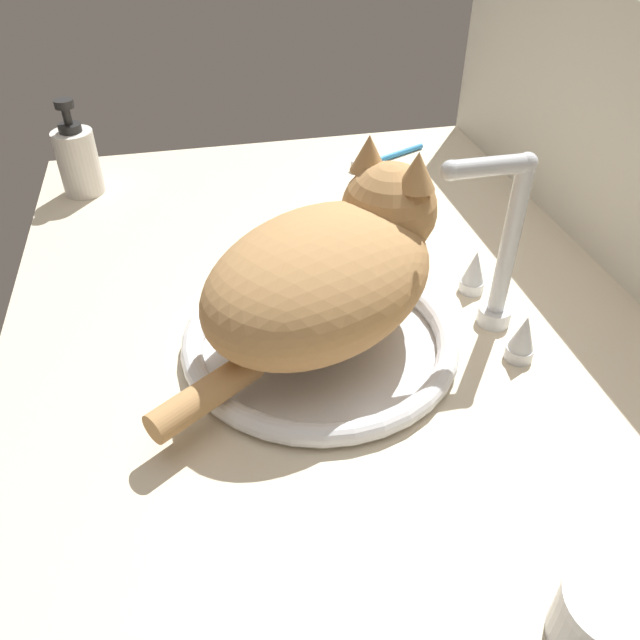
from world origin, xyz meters
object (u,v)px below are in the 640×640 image
(soap_pump_bottle, at_px, (78,160))
(metal_jar, at_px, (605,621))
(sink_basin, at_px, (320,340))
(faucet, at_px, (499,264))
(toothbrush, at_px, (386,157))
(cat, at_px, (334,268))

(soap_pump_bottle, bearing_deg, metal_jar, 26.66)
(sink_basin, distance_m, soap_pump_bottle, 0.55)
(faucet, bearing_deg, sink_basin, -90.00)
(sink_basin, distance_m, faucet, 0.22)
(soap_pump_bottle, relative_size, toothbrush, 0.98)
(faucet, height_order, soap_pump_bottle, faucet)
(soap_pump_bottle, bearing_deg, toothbrush, 91.39)
(sink_basin, xyz_separation_m, cat, (-0.01, 0.02, 0.09))
(sink_basin, height_order, soap_pump_bottle, soap_pump_bottle)
(cat, bearing_deg, sink_basin, -55.47)
(sink_basin, distance_m, metal_jar, 0.39)
(sink_basin, relative_size, metal_jar, 4.39)
(faucet, xyz_separation_m, metal_jar, (0.37, -0.08, -0.06))
(toothbrush, bearing_deg, faucet, -2.40)
(sink_basin, distance_m, cat, 0.09)
(faucet, bearing_deg, soap_pump_bottle, -132.93)
(cat, height_order, toothbrush, cat)
(sink_basin, xyz_separation_m, faucet, (0.00, 0.21, 0.07))
(sink_basin, height_order, metal_jar, metal_jar)
(metal_jar, distance_m, toothbrush, 0.86)
(faucet, distance_m, soap_pump_bottle, 0.69)
(cat, distance_m, metal_jar, 0.41)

